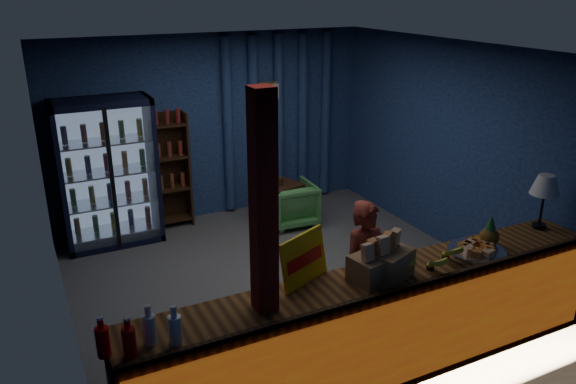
# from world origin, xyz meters

# --- Properties ---
(ground) EXTENTS (4.60, 4.60, 0.00)m
(ground) POSITION_xyz_m (0.00, 0.00, 0.00)
(ground) COLOR #515154
(ground) RESTS_ON ground
(room_walls) EXTENTS (4.60, 4.60, 4.60)m
(room_walls) POSITION_xyz_m (0.00, 0.00, 1.57)
(room_walls) COLOR navy
(room_walls) RESTS_ON ground
(counter) EXTENTS (4.40, 0.57, 0.99)m
(counter) POSITION_xyz_m (0.00, -1.91, 0.48)
(counter) COLOR brown
(counter) RESTS_ON ground
(support_post) EXTENTS (0.16, 0.16, 2.60)m
(support_post) POSITION_xyz_m (-1.05, -1.90, 1.30)
(support_post) COLOR maroon
(support_post) RESTS_ON ground
(beverage_cooler) EXTENTS (1.20, 0.62, 1.90)m
(beverage_cooler) POSITION_xyz_m (-1.55, 1.92, 0.93)
(beverage_cooler) COLOR black
(beverage_cooler) RESTS_ON ground
(bottle_shelf) EXTENTS (0.50, 0.28, 1.60)m
(bottle_shelf) POSITION_xyz_m (-0.70, 2.06, 0.79)
(bottle_shelf) COLOR #3C2113
(bottle_shelf) RESTS_ON ground
(curtain_folds) EXTENTS (1.74, 0.14, 2.50)m
(curtain_folds) POSITION_xyz_m (1.00, 2.14, 1.30)
(curtain_folds) COLOR navy
(curtain_folds) RESTS_ON room_walls
(framed_picture) EXTENTS (0.36, 0.04, 0.28)m
(framed_picture) POSITION_xyz_m (0.85, 2.10, 1.75)
(framed_picture) COLOR gold
(framed_picture) RESTS_ON room_walls
(shopkeeper) EXTENTS (0.52, 0.36, 1.37)m
(shopkeeper) POSITION_xyz_m (0.23, -1.35, 0.69)
(shopkeeper) COLOR maroon
(shopkeeper) RESTS_ON ground
(green_chair) EXTENTS (0.68, 0.70, 0.60)m
(green_chair) POSITION_xyz_m (0.79, 1.33, 0.30)
(green_chair) COLOR #519F4F
(green_chair) RESTS_ON ground
(side_table) EXTENTS (0.70, 0.59, 0.66)m
(side_table) POSITION_xyz_m (0.69, 1.49, 0.28)
(side_table) COLOR #3C2113
(side_table) RESTS_ON ground
(yellow_sign) EXTENTS (0.51, 0.30, 0.41)m
(yellow_sign) POSITION_xyz_m (-0.61, -1.68, 1.15)
(yellow_sign) COLOR #DDBB0B
(yellow_sign) RESTS_ON counter
(soda_bottles) EXTENTS (0.54, 0.17, 0.29)m
(soda_bottles) POSITION_xyz_m (-1.99, -2.00, 1.07)
(soda_bottles) COLOR red
(soda_bottles) RESTS_ON counter
(snack_box_left) EXTENTS (0.45, 0.41, 0.38)m
(snack_box_left) POSITION_xyz_m (0.06, -1.91, 1.09)
(snack_box_left) COLOR olive
(snack_box_left) RESTS_ON counter
(snack_box_centre) EXTENTS (0.38, 0.34, 0.36)m
(snack_box_centre) POSITION_xyz_m (-0.11, -1.92, 1.08)
(snack_box_centre) COLOR olive
(snack_box_centre) RESTS_ON counter
(pastry_tray) EXTENTS (0.52, 0.52, 0.08)m
(pastry_tray) POSITION_xyz_m (1.02, -1.92, 0.98)
(pastry_tray) COLOR silver
(pastry_tray) RESTS_ON counter
(banana_bunches) EXTENTS (0.74, 0.29, 0.16)m
(banana_bunches) POSITION_xyz_m (0.44, -1.96, 1.03)
(banana_bunches) COLOR gold
(banana_bunches) RESTS_ON counter
(table_lamp) EXTENTS (0.28, 0.28, 0.55)m
(table_lamp) POSITION_xyz_m (1.96, -1.79, 1.38)
(table_lamp) COLOR black
(table_lamp) RESTS_ON counter
(pineapple) EXTENTS (0.18, 0.18, 0.30)m
(pineapple) POSITION_xyz_m (1.20, -1.88, 1.08)
(pineapple) COLOR #945A1B
(pineapple) RESTS_ON counter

